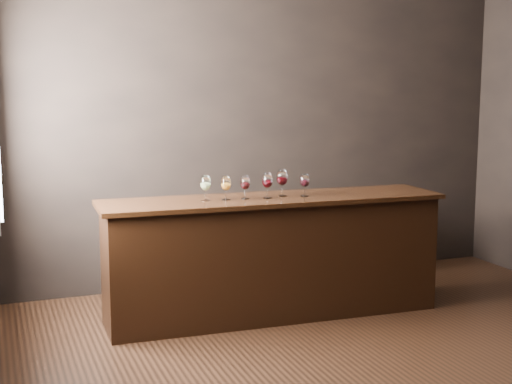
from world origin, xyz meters
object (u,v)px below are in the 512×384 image
object	(u,v)px
glass_amber	(226,184)
glass_red_b	(267,181)
glass_white	(206,184)
back_bar_shelf	(255,245)
glass_red_c	(282,178)
bar_counter	(273,259)
glass_red_d	(305,181)
glass_red_a	(245,183)

from	to	relation	value
glass_amber	glass_red_b	xyz separation A→B (m)	(0.34, -0.04, 0.01)
glass_red_b	glass_amber	bearing A→B (deg)	173.23
glass_white	glass_amber	size ratio (longest dim) A/B	1.07
back_bar_shelf	glass_red_c	distance (m)	1.12
bar_counter	glass_amber	xyz separation A→B (m)	(-0.40, 0.01, 0.64)
glass_white	glass_red_b	size ratio (longest dim) A/B	0.98
glass_white	glass_amber	distance (m)	0.16
back_bar_shelf	glass_red_b	distance (m)	1.18
glass_white	glass_red_d	world-z (taller)	glass_white
glass_red_a	glass_red_b	xyz separation A→B (m)	(0.18, -0.04, 0.01)
bar_counter	glass_red_d	bearing A→B (deg)	-6.09
back_bar_shelf	glass_red_c	world-z (taller)	glass_red_c
bar_counter	glass_amber	world-z (taller)	glass_amber
bar_counter	glass_amber	bearing A→B (deg)	-179.11
back_bar_shelf	glass_white	xyz separation A→B (m)	(-0.73, -0.84, 0.73)
glass_red_d	glass_red_c	bearing A→B (deg)	158.11
glass_red_a	glass_red_d	size ratio (longest dim) A/B	1.00
glass_red_d	glass_red_a	bearing A→B (deg)	174.85
glass_amber	glass_red_d	world-z (taller)	glass_amber
glass_red_c	glass_red_d	xyz separation A→B (m)	(0.17, -0.07, -0.02)
bar_counter	glass_red_c	world-z (taller)	glass_red_c
back_bar_shelf	glass_red_a	xyz separation A→B (m)	(-0.41, -0.86, 0.72)
back_bar_shelf	bar_counter	bearing A→B (deg)	-100.95
glass_white	glass_red_b	xyz separation A→B (m)	(0.50, -0.06, 0.00)
glass_white	glass_red_c	xyz separation A→B (m)	(0.65, 0.01, 0.01)
glass_red_d	bar_counter	bearing A→B (deg)	171.83
glass_red_b	glass_red_c	bearing A→B (deg)	22.22
glass_red_a	glass_red_c	xyz separation A→B (m)	(0.33, 0.02, 0.02)
glass_white	glass_red_b	distance (m)	0.50
glass_white	glass_red_d	xyz separation A→B (m)	(0.83, -0.06, -0.01)
glass_red_a	glass_white	bearing A→B (deg)	177.17
glass_amber	glass_red_a	world-z (taller)	glass_amber
bar_counter	glass_red_c	distance (m)	0.67
back_bar_shelf	glass_amber	bearing A→B (deg)	-123.37
back_bar_shelf	glass_amber	xyz separation A→B (m)	(-0.57, -0.86, 0.72)
glass_red_a	glass_amber	bearing A→B (deg)	179.67
back_bar_shelf	glass_red_d	xyz separation A→B (m)	(0.10, -0.91, 0.72)
glass_white	glass_red_b	world-z (taller)	glass_red_b
bar_counter	glass_red_b	bearing A→B (deg)	-150.69
back_bar_shelf	glass_red_b	bearing A→B (deg)	-104.31
back_bar_shelf	glass_red_a	bearing A→B (deg)	-115.23
glass_red_c	glass_red_d	world-z (taller)	glass_red_c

